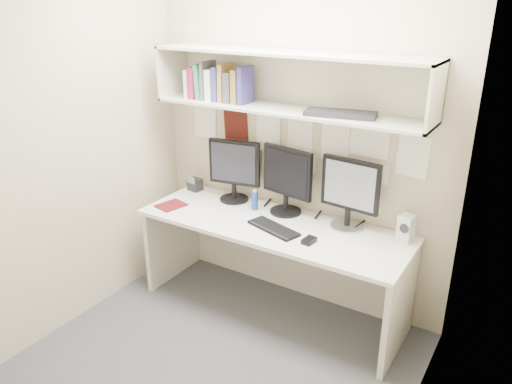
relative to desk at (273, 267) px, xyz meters
The scene contains 19 objects.
floor 0.75m from the desk, 90.00° to the right, with size 2.40×2.00×0.01m, color #414146.
wall_back 1.00m from the desk, 90.00° to the left, with size 2.40×0.02×2.60m, color #B9AB8D.
wall_front 1.90m from the desk, 90.00° to the right, with size 2.40×0.02×2.60m, color #B9AB8D.
wall_left 1.65m from the desk, 151.57° to the right, with size 0.02×2.00×2.60m, color #B9AB8D.
wall_right 1.65m from the desk, 28.43° to the right, with size 0.02×2.00×2.60m, color #B9AB8D.
desk is the anchor object (origin of this frame).
overhead_hutch 1.37m from the desk, 90.00° to the left, with size 2.00×0.38×0.40m.
pinned_papers 0.95m from the desk, 90.00° to the left, with size 1.92×0.01×0.48m, color white, non-canonical shape.
monitor_left 0.82m from the desk, 155.64° to the left, with size 0.42×0.23×0.49m.
monitor_center 0.67m from the desk, 93.28° to the left, with size 0.43×0.24×0.51m.
monitor_right 0.83m from the desk, 24.47° to the left, with size 0.43×0.24×0.50m.
keyboard 0.39m from the desk, 59.12° to the right, with size 0.40×0.14×0.02m, color black.
mouse 0.54m from the desk, 22.22° to the right, with size 0.07×0.11×0.03m, color black.
speaker 1.03m from the desk, 13.50° to the left, with size 0.11×0.11×0.19m.
blue_bottle 0.52m from the desk, 150.99° to the left, with size 0.05×0.05×0.16m.
maroon_notebook 0.92m from the desk, 169.53° to the right, with size 0.17×0.21×0.01m, color #560E15.
desk_phone 1.00m from the desk, 166.34° to the left, with size 0.12×0.11×0.13m.
book_stack 1.42m from the desk, 166.04° to the left, with size 0.52×0.17×0.28m.
hutch_tray 1.27m from the desk, 16.54° to the left, with size 0.46×0.17×0.03m, color black.
Camera 1 is at (1.62, -2.20, 2.26)m, focal length 35.00 mm.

